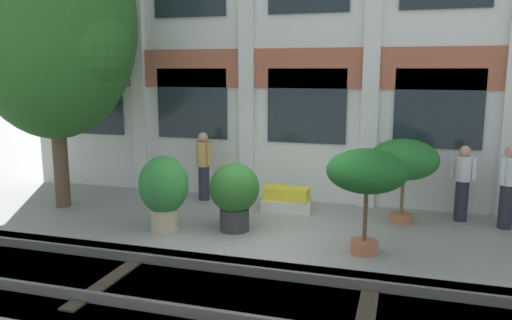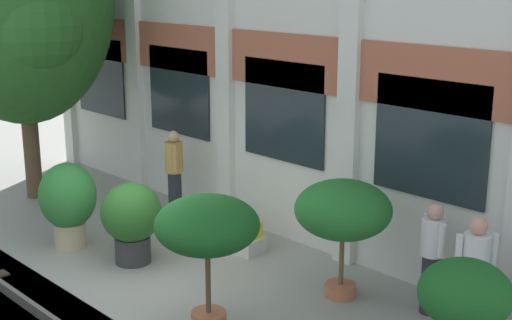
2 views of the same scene
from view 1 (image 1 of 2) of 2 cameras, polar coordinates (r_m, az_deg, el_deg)
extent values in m
plane|color=gray|center=(9.16, 1.94, -9.32)|extent=(80.00, 80.00, 0.00)
cube|color=silver|center=(11.80, 6.20, 14.35)|extent=(14.25, 0.50, 7.84)
cube|color=#AD5B42|center=(11.51, 5.87, 10.38)|extent=(14.25, 0.06, 0.90)
cube|color=silver|center=(14.64, -23.44, 12.79)|extent=(0.36, 0.16, 7.84)
cube|color=silver|center=(13.01, -13.49, 13.75)|extent=(0.36, 0.16, 7.84)
cube|color=silver|center=(11.85, -1.09, 14.39)|extent=(0.36, 0.16, 7.84)
cube|color=silver|center=(11.32, 13.24, 14.32)|extent=(0.36, 0.16, 7.84)
cube|color=#1E282D|center=(13.80, -18.29, 6.37)|extent=(1.82, 0.04, 1.70)
cube|color=#1E282D|center=(12.39, -7.35, 6.41)|extent=(1.82, 0.04, 1.70)
cube|color=#1E282D|center=(11.53, 5.78, 6.15)|extent=(1.82, 0.04, 1.70)
cube|color=#1E282D|center=(11.34, 20.13, 5.51)|extent=(1.82, 0.04, 1.70)
cube|color=#4C473F|center=(7.20, -2.91, -16.24)|extent=(22.25, 2.80, 0.28)
cube|color=#605B56|center=(6.51, -5.16, -17.22)|extent=(22.25, 0.07, 0.15)
cube|color=#605B56|center=(7.73, -1.09, -12.54)|extent=(22.25, 0.07, 0.15)
cube|color=#382D23|center=(7.92, -16.19, -12.88)|extent=(0.24, 2.10, 0.03)
cube|color=#382D23|center=(6.80, 12.51, -16.72)|extent=(0.24, 2.10, 0.03)
cylinder|color=brown|center=(11.98, -21.52, 1.31)|extent=(0.33, 0.33, 2.70)
ellipsoid|color=#286023|center=(11.90, -22.42, 14.49)|extent=(3.64, 3.64, 5.07)
sphere|color=#286023|center=(12.60, -24.96, 11.72)|extent=(2.00, 2.00, 2.00)
sphere|color=#286023|center=(11.16, -19.18, 12.40)|extent=(2.00, 2.00, 2.00)
cylinder|color=#B76647|center=(10.66, 16.23, -6.37)|extent=(0.45, 0.45, 0.18)
cylinder|color=brown|center=(10.52, 16.39, -3.37)|extent=(0.07, 0.07, 0.96)
ellipsoid|color=#236B28|center=(10.39, 16.57, 0.08)|extent=(1.37, 1.37, 0.81)
cube|color=beige|center=(11.04, 3.48, -5.19)|extent=(1.12, 0.60, 0.26)
cube|color=yellow|center=(10.97, 3.49, -3.83)|extent=(0.97, 0.43, 0.28)
cylinder|color=#333333|center=(9.73, -2.47, -6.78)|extent=(0.57, 0.57, 0.44)
ellipsoid|color=#286023|center=(9.57, -2.50, -3.20)|extent=(0.96, 0.96, 0.95)
cylinder|color=#B76647|center=(8.79, 12.24, -9.65)|extent=(0.47, 0.47, 0.23)
cylinder|color=brown|center=(8.59, 12.41, -5.63)|extent=(0.07, 0.07, 1.06)
ellipsoid|color=#19561E|center=(8.43, 12.58, -1.22)|extent=(1.34, 1.34, 0.73)
cylinder|color=tan|center=(9.89, -10.39, -6.68)|extent=(0.53, 0.53, 0.43)
ellipsoid|color=#2D7A33|center=(9.72, -10.52, -2.79)|extent=(0.96, 0.96, 1.12)
cylinder|color=#282833|center=(11.96, -5.97, -2.62)|extent=(0.26, 0.26, 0.82)
cylinder|color=tan|center=(11.82, -6.03, 0.71)|extent=(0.34, 0.34, 0.59)
sphere|color=tan|center=(11.76, -6.07, 2.65)|extent=(0.22, 0.22, 0.22)
cylinder|color=tan|center=(11.99, -6.66, 0.98)|extent=(0.09, 0.09, 0.53)
cylinder|color=tan|center=(11.64, -5.39, 0.72)|extent=(0.09, 0.09, 0.53)
cylinder|color=#282833|center=(10.93, 26.65, -4.78)|extent=(0.26, 0.26, 0.87)
cylinder|color=silver|center=(10.78, 26.96, -1.12)|extent=(0.34, 0.34, 0.55)
sphere|color=tan|center=(10.72, 27.12, 0.90)|extent=(0.22, 0.22, 0.22)
cylinder|color=silver|center=(10.59, 26.34, -1.11)|extent=(0.09, 0.09, 0.49)
cylinder|color=#282833|center=(11.10, 22.41, -4.32)|extent=(0.26, 0.26, 0.84)
cylinder|color=silver|center=(10.96, 22.65, -0.91)|extent=(0.34, 0.34, 0.50)
sphere|color=tan|center=(10.90, 22.78, 0.95)|extent=(0.22, 0.22, 0.22)
cylinder|color=silver|center=(11.04, 21.62, -0.63)|extent=(0.09, 0.09, 0.45)
cylinder|color=silver|center=(10.87, 23.71, -0.94)|extent=(0.09, 0.09, 0.45)
camera|label=2|loc=(6.78, 83.62, 13.54)|focal=50.00mm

